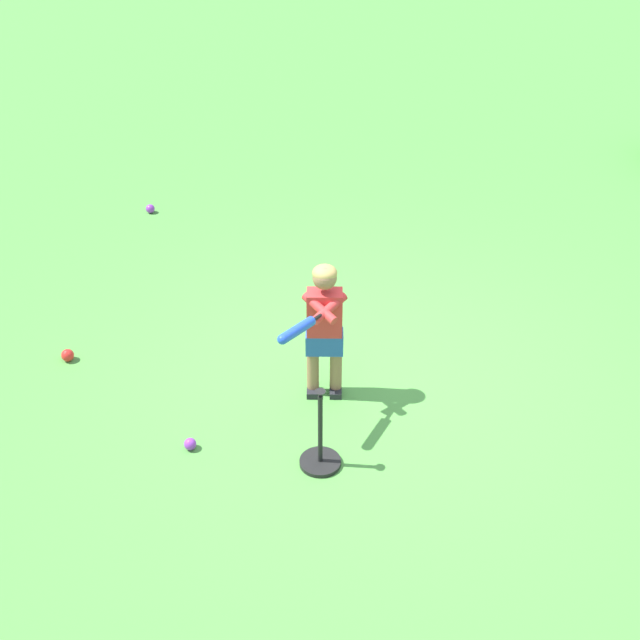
{
  "coord_description": "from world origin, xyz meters",
  "views": [
    {
      "loc": [
        -0.89,
        -4.76,
        3.76
      ],
      "look_at": [
        -0.36,
        0.21,
        0.45
      ],
      "focal_mm": 44.85,
      "sensor_mm": 36.0,
      "label": 1
    }
  ],
  "objects_px": {
    "batting_tee": "(320,452)",
    "play_ball_far_left": "(190,444)",
    "play_ball_near_batter": "(150,209)",
    "child_batter": "(323,322)",
    "play_ball_by_bucket": "(68,355)"
  },
  "relations": [
    {
      "from": "batting_tee",
      "to": "play_ball_far_left",
      "type": "bearing_deg",
      "value": 164.5
    },
    {
      "from": "play_ball_far_left",
      "to": "batting_tee",
      "type": "distance_m",
      "value": 0.9
    },
    {
      "from": "play_ball_near_batter",
      "to": "play_ball_far_left",
      "type": "xyz_separation_m",
      "value": [
        0.53,
        -3.76,
        -0.0
      ]
    },
    {
      "from": "child_batter",
      "to": "play_ball_by_bucket",
      "type": "bearing_deg",
      "value": 161.9
    },
    {
      "from": "play_ball_by_bucket",
      "to": "play_ball_far_left",
      "type": "xyz_separation_m",
      "value": [
        0.99,
        -1.13,
        -0.01
      ]
    },
    {
      "from": "play_ball_far_left",
      "to": "batting_tee",
      "type": "xyz_separation_m",
      "value": [
        0.87,
        -0.24,
        0.06
      ]
    },
    {
      "from": "child_batter",
      "to": "play_ball_near_batter",
      "type": "bearing_deg",
      "value": 114.58
    },
    {
      "from": "play_ball_by_bucket",
      "to": "play_ball_far_left",
      "type": "height_order",
      "value": "play_ball_by_bucket"
    },
    {
      "from": "play_ball_far_left",
      "to": "child_batter",
      "type": "bearing_deg",
      "value": 27.0
    },
    {
      "from": "play_ball_near_batter",
      "to": "play_ball_far_left",
      "type": "bearing_deg",
      "value": -82.04
    },
    {
      "from": "child_batter",
      "to": "play_ball_near_batter",
      "type": "distance_m",
      "value": 3.65
    },
    {
      "from": "play_ball_by_bucket",
      "to": "batting_tee",
      "type": "xyz_separation_m",
      "value": [
        1.86,
        -1.38,
        0.05
      ]
    },
    {
      "from": "play_ball_near_batter",
      "to": "batting_tee",
      "type": "xyz_separation_m",
      "value": [
        1.4,
        -4.01,
        0.06
      ]
    },
    {
      "from": "batting_tee",
      "to": "child_batter",
      "type": "bearing_deg",
      "value": 82.22
    },
    {
      "from": "child_batter",
      "to": "play_ball_near_batter",
      "type": "xyz_separation_m",
      "value": [
        -1.5,
        3.27,
        -0.6
      ]
    }
  ]
}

